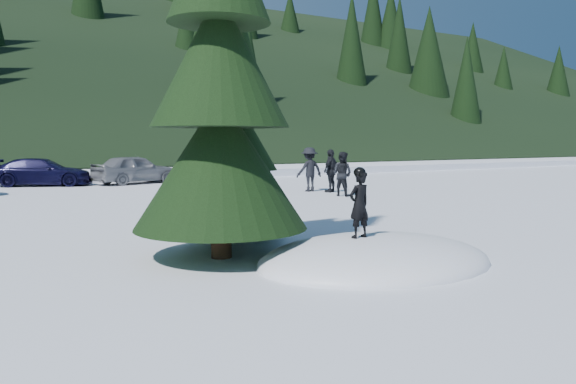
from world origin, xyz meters
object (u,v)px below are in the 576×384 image
spruce_short (236,144)px  car_5 (222,168)px  child_skier (359,205)px  adult_0 (342,174)px  adult_2 (309,169)px  spruce_tall (219,77)px  car_4 (135,169)px  adult_1 (331,171)px  car_3 (42,172)px

spruce_short → car_5: 18.31m
child_skier → adult_0: adult_0 is taller
spruce_short → car_5: spruce_short is taller
spruce_short → adult_2: spruce_short is taller
spruce_tall → adult_0: size_ratio=4.93×
spruce_short → car_4: 17.78m
adult_1 → car_5: adult_1 is taller
adult_1 → car_3: adult_1 is taller
child_skier → car_5: 20.94m
car_4 → car_5: car_5 is taller
adult_1 → child_skier: bearing=31.8°
spruce_short → adult_0: spruce_short is taller
spruce_short → car_4: (2.68, 17.53, -1.37)m
adult_0 → car_3: size_ratio=0.38×
adult_0 → adult_1: 1.68m
adult_0 → adult_2: 2.38m
adult_1 → car_3: size_ratio=0.40×
spruce_tall → adult_0: 12.43m
adult_1 → car_4: (-5.80, 9.03, -0.17)m
adult_1 → car_4: bearing=-82.3°
spruce_short → adult_1: (8.48, 8.50, -1.19)m
child_skier → car_5: (6.34, 19.95, -0.32)m
child_skier → car_4: child_skier is taller
spruce_short → adult_2: 12.26m
adult_2 → car_3: 13.13m
child_skier → car_3: 21.70m
spruce_tall → adult_1: bearing=46.2°
child_skier → adult_0: size_ratio=0.67×
adult_1 → adult_2: 0.98m
car_3 → car_4: (4.24, -0.86, 0.07)m
spruce_tall → adult_1: (9.48, 9.90, -2.41)m
spruce_short → child_skier: spruce_short is taller
adult_0 → car_3: adult_0 is taller
car_3 → car_5: bearing=-78.0°
adult_2 → adult_0: bearing=89.9°
spruce_tall → adult_2: 14.12m
spruce_short → adult_1: bearing=45.1°
car_4 → child_skier: bearing=158.6°
spruce_short → child_skier: bearing=-75.1°
spruce_short → adult_1: spruce_short is taller
adult_2 → car_5: adult_2 is taller
adult_0 → adult_1: bearing=-42.8°
spruce_tall → car_4: bearing=79.0°
spruce_tall → adult_2: spruce_tall is taller
car_5 → adult_2: bearing=-170.2°
spruce_tall → car_3: bearing=91.6°
spruce_tall → spruce_short: bearing=54.5°
adult_2 → adult_1: bearing=125.5°
adult_2 → car_4: (-5.23, 8.23, -0.21)m
spruce_short → car_4: spruce_short is taller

